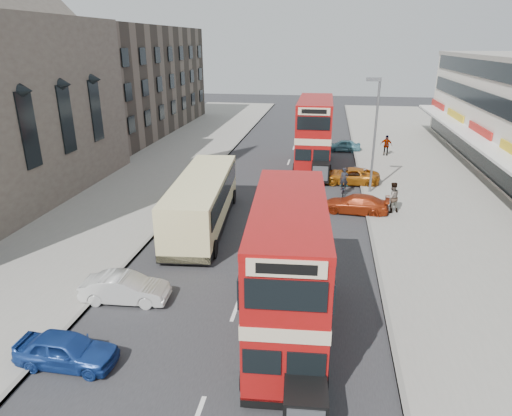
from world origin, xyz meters
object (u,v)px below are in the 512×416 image
Objects in this scene: car_left_front at (125,288)px; pedestrian_near at (392,197)px; pedestrian_far at (386,145)px; cyclist at (344,186)px; car_right_c at (343,146)px; car_left_near at (66,350)px; bus_main at (288,271)px; coach at (202,200)px; bus_second at (314,133)px; car_right_a at (356,204)px; street_lamp at (374,128)px; car_right_b at (350,176)px.

car_left_front is 17.40m from pedestrian_near.
pedestrian_far is 12.85m from cyclist.
car_left_near is at bearing -19.21° from car_right_c.
car_left_near is at bearing 172.81° from car_left_front.
car_right_c is 1.73× the size of cyclist.
pedestrian_far is (6.71, 29.01, -1.57)m from bus_main.
car_left_front is at bearing -13.64° from bus_main.
coach reaches higher than pedestrian_near.
bus_second is 12.11m from pedestrian_near.
pedestrian_near is (12.35, 12.24, 0.54)m from car_left_front.
car_right_a is (10.13, 12.13, -0.01)m from car_left_front.
bus_main is at bearing -6.08° from car_right_a.
car_left_near is (-1.31, -12.53, -1.08)m from coach.
car_left_front is 0.89× the size of car_right_a.
pedestrian_far is at bearing 51.93° from coach.
car_left_front is (-11.26, -16.22, -4.18)m from street_lamp.
car_left_front is (-6.97, 1.20, -2.07)m from bus_main.
pedestrian_near is at bearing 22.38° from car_right_b.
street_lamp is 12.40m from pedestrian_far.
bus_main is (-4.30, -17.41, -2.11)m from street_lamp.
street_lamp is 0.75× the size of coach.
bus_second is (-4.27, 6.74, -1.81)m from street_lamp.
car_right_b is at bearing -1.16° from car_right_c.
pedestrian_far is (3.69, 9.37, 0.49)m from car_right_b.
car_right_c is at bearing -113.50° from bus_second.
car_right_c is (8.65, 20.88, -1.09)m from coach.
coach reaches higher than pedestrian_far.
cyclist reaches higher than car_left_front.
street_lamp is at bearing 32.29° from coach.
car_right_a is 0.93× the size of car_right_b.
car_right_c is at bearing 91.19° from cyclist.
bus_main is at bearing -63.51° from coach.
cyclist is at bearing -3.73° from car_right_c.
pedestrian_near is at bearing -74.72° from street_lamp.
street_lamp reaches higher than bus_second.
car_right_a is (10.37, 16.21, 0.01)m from car_left_near.
car_right_a is 16.08m from pedestrian_far.
street_lamp is 4.89m from car_right_b.
cyclist reaches higher than car_right_a.
car_left_near is (-7.21, -2.88, -2.09)m from bus_main.
bus_main is 2.53× the size of car_left_front.
car_left_near is 34.86m from car_right_c.
bus_second is 7.34m from car_right_c.
coach is 11.11m from cyclist.
car_right_c is (-0.42, 17.20, -0.02)m from car_right_a.
coach is at bearing -5.41° from car_left_near.
coach is 13.43m from car_right_b.
car_right_b is 2.80m from cyclist.
pedestrian_near is (1.08, -3.97, -3.63)m from street_lamp.
street_lamp is 2.21× the size of car_left_front.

